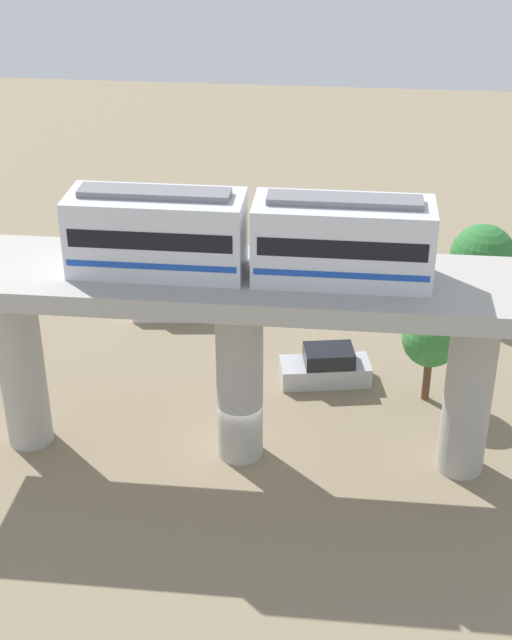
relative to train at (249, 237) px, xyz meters
The scene contains 7 objects.
ground_plane 9.96m from the train, 90.00° to the right, with size 120.00×120.00×0.00m, color #84755B.
viaduct 3.70m from the train, 90.00° to the right, with size 5.20×28.00×8.42m.
train is the anchor object (origin of this frame).
parked_car_white 15.87m from the train, 155.20° to the right, with size 2.22×4.36×1.76m.
parked_car_silver 11.40m from the train, 153.90° to the left, with size 2.54×4.46×1.76m.
tree_near_viaduct 18.78m from the train, 142.17° to the left, with size 3.44×3.44×5.02m.
tree_mid_lot 11.35m from the train, 123.50° to the left, with size 2.59×2.59×4.48m.
Camera 1 is at (31.38, 4.02, 23.76)m, focal length 52.02 mm.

